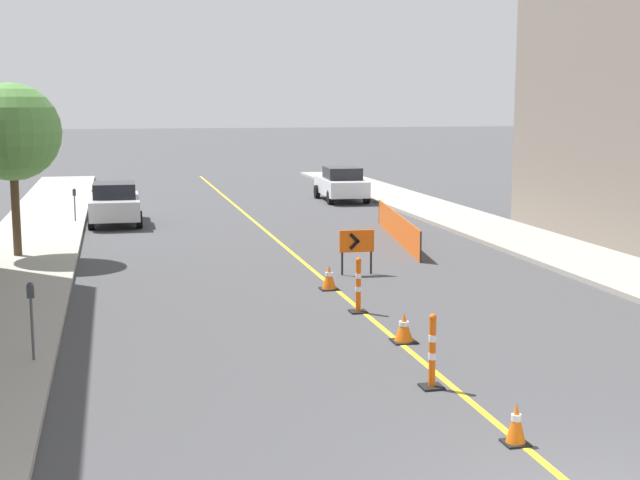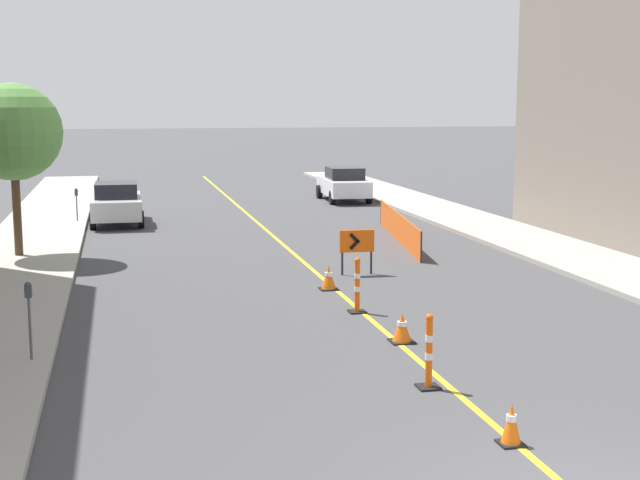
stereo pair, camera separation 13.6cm
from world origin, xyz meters
name	(u,v)px [view 2 (the right image)]	position (x,y,z in m)	size (l,w,h in m)	color
lane_stripe	(264,228)	(0.00, 23.68, 0.00)	(0.12, 47.35, 0.01)	gold
sidewalk_left	(39,233)	(-7.90, 23.68, 0.07)	(3.07, 47.35, 0.14)	#9E998E
sidewalk_right	(467,220)	(7.90, 23.68, 0.07)	(3.07, 47.35, 0.14)	#9E998E
traffic_cone_nearest	(511,424)	(-0.08, 2.39, 0.29)	(0.34, 0.34, 0.58)	black
traffic_cone_second	(402,328)	(0.09, 7.66, 0.28)	(0.46, 0.46, 0.57)	black
traffic_cone_third	(329,278)	(-0.16, 12.71, 0.30)	(0.44, 0.44, 0.60)	black
delineator_post_front	(429,356)	(-0.35, 4.90, 0.53)	(0.36, 0.36, 1.23)	black
delineator_post_rear	(357,289)	(-0.11, 10.22, 0.53)	(0.37, 0.37, 1.22)	black
arrow_barricade_primary	(357,243)	(1.01, 14.42, 0.85)	(0.94, 0.10, 1.20)	#EF560C
safety_mesh_fence	(398,227)	(3.88, 19.75, 0.46)	(1.29, 8.22, 0.92)	#EF560C
parked_car_curb_near	(117,203)	(-5.25, 26.06, 0.80)	(1.94, 4.31, 1.59)	#B7B7BC
parked_car_curb_mid	(344,184)	(5.08, 31.87, 0.80)	(2.00, 4.38, 1.59)	silver
parking_meter_near_curb	(29,305)	(-6.71, 7.53, 1.11)	(0.12, 0.11, 1.38)	#4C4C51
parking_meter_far_curb	(76,198)	(-6.71, 26.30, 1.01)	(0.12, 0.11, 1.23)	#4C4C51
street_tree_left_near	(13,132)	(-8.06, 18.81, 3.71)	(2.81, 2.81, 4.99)	#4C3823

